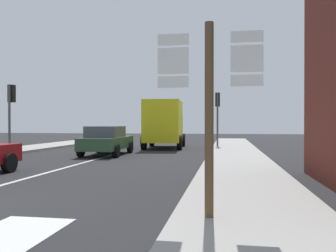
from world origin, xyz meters
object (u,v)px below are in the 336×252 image
object	(u,v)px
delivery_truck	(164,123)
sedan_far	(107,140)
traffic_light_far_right	(218,107)
traffic_light_near_left	(11,103)
route_sign_post	(209,104)

from	to	relation	value
delivery_truck	sedan_far	bearing A→B (deg)	-110.45
traffic_light_far_right	delivery_truck	bearing A→B (deg)	-170.29
traffic_light_far_right	traffic_light_near_left	bearing A→B (deg)	-147.36
route_sign_post	traffic_light_near_left	distance (m)	15.45
traffic_light_near_left	sedan_far	bearing A→B (deg)	7.10
sedan_far	traffic_light_near_left	size ratio (longest dim) A/B	1.18
sedan_far	traffic_light_near_left	world-z (taller)	traffic_light_near_left
delivery_truck	traffic_light_far_right	distance (m)	3.63
route_sign_post	traffic_light_near_left	bearing A→B (deg)	133.85
route_sign_post	traffic_light_near_left	xyz separation A→B (m)	(-10.69, 11.13, 0.76)
delivery_truck	traffic_light_far_right	world-z (taller)	traffic_light_far_right
delivery_truck	traffic_light_near_left	xyz separation A→B (m)	(-6.96, -6.06, 1.02)
sedan_far	route_sign_post	xyz separation A→B (m)	(5.76, -11.74, 1.15)
delivery_truck	traffic_light_far_right	xyz separation A→B (m)	(3.43, 0.59, 1.03)
delivery_truck	route_sign_post	bearing A→B (deg)	-77.75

